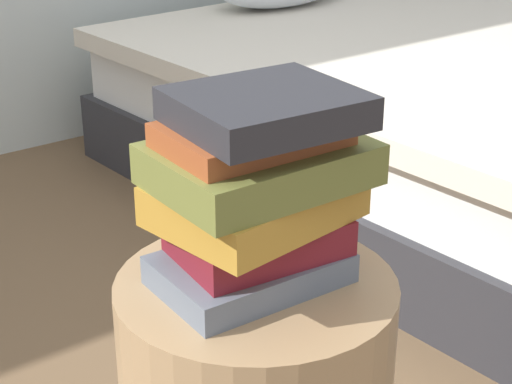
{
  "coord_description": "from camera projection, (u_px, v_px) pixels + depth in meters",
  "views": [
    {
      "loc": [
        -0.63,
        -0.83,
        1.1
      ],
      "look_at": [
        0.0,
        0.0,
        0.64
      ],
      "focal_mm": 59.72,
      "sensor_mm": 36.0,
      "label": 1
    }
  ],
  "objects": [
    {
      "name": "book_rust",
      "position": [
        251.0,
        134.0,
        1.11
      ],
      "size": [
        0.24,
        0.16,
        0.03
      ],
      "primitive_type": "cube",
      "rotation": [
        0.0,
        0.0,
        -0.04
      ],
      "color": "#994723",
      "rests_on": "book_olive"
    },
    {
      "name": "book_ochre",
      "position": [
        255.0,
        201.0,
        1.16
      ],
      "size": [
        0.28,
        0.23,
        0.06
      ],
      "primitive_type": "cube",
      "rotation": [
        0.0,
        0.0,
        0.13
      ],
      "color": "#B7842D",
      "rests_on": "book_maroon"
    },
    {
      "name": "book_charcoal",
      "position": [
        266.0,
        108.0,
        1.09
      ],
      "size": [
        0.24,
        0.22,
        0.04
      ],
      "primitive_type": "cube",
      "rotation": [
        0.0,
        0.0,
        -0.09
      ],
      "color": "#28282D",
      "rests_on": "book_rust"
    },
    {
      "name": "book_slate",
      "position": [
        250.0,
        269.0,
        1.19
      ],
      "size": [
        0.26,
        0.18,
        0.04
      ],
      "primitive_type": "cube",
      "rotation": [
        0.0,
        0.0,
        -0.04
      ],
      "color": "slate",
      "rests_on": "side_table"
    },
    {
      "name": "bed",
      "position": [
        448.0,
        117.0,
        2.67
      ],
      "size": [
        1.63,
        2.08,
        0.62
      ],
      "rotation": [
        0.0,
        0.0,
        0.05
      ],
      "color": "#2D2D33",
      "rests_on": "ground_plane"
    },
    {
      "name": "book_olive",
      "position": [
        259.0,
        164.0,
        1.13
      ],
      "size": [
        0.28,
        0.21,
        0.06
      ],
      "primitive_type": "cube",
      "rotation": [
        0.0,
        0.0,
        -0.02
      ],
      "color": "olive",
      "rests_on": "book_ochre"
    },
    {
      "name": "book_maroon",
      "position": [
        259.0,
        236.0,
        1.18
      ],
      "size": [
        0.24,
        0.18,
        0.05
      ],
      "primitive_type": "cube",
      "rotation": [
        0.0,
        0.0,
        -0.11
      ],
      "color": "maroon",
      "rests_on": "book_slate"
    }
  ]
}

